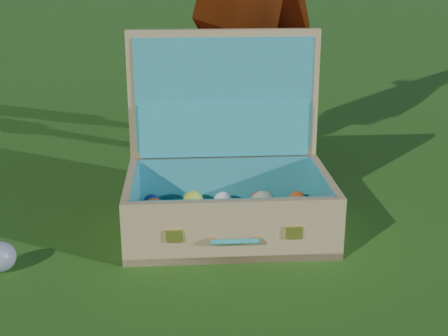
% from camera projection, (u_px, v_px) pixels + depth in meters
% --- Properties ---
extents(ground, '(60.00, 60.00, 0.00)m').
position_uv_depth(ground, '(245.00, 250.00, 1.66)').
color(ground, '#215114').
rests_on(ground, ground).
extents(stray_ball, '(0.08, 0.08, 0.08)m').
position_uv_depth(stray_ball, '(0.00, 257.00, 1.54)').
color(stray_ball, '#3E6AA2').
rests_on(stray_ball, ground).
extents(suitcase, '(0.60, 0.47, 0.54)m').
position_uv_depth(suitcase, '(226.00, 174.00, 1.77)').
color(suitcase, tan).
rests_on(suitcase, ground).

